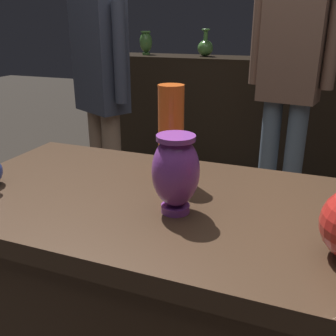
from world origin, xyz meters
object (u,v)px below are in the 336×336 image
Objects in this scene: visitor_near_left at (102,87)px; visitor_center_back at (290,72)px; shelf_vase_far_left at (146,42)px; vase_tall_behind at (171,135)px; shelf_vase_left at (205,47)px; vase_centerpiece at (176,171)px.

visitor_center_back is at bearing -134.28° from visitor_near_left.
shelf_vase_far_left is at bearing -50.96° from visitor_near_left.
vase_tall_behind is 2.33m from shelf_vase_far_left.
visitor_center_back is at bearing -33.56° from shelf_vase_far_left.
shelf_vase_left is 1.10m from visitor_center_back.
shelf_vase_left is (-0.49, 2.08, 0.13)m from vase_tall_behind.
vase_centerpiece is 0.12× the size of visitor_center_back.
vase_tall_behind is 0.18× the size of visitor_near_left.
vase_tall_behind is at bearing -76.64° from shelf_vase_left.
shelf_vase_far_left is 0.12× the size of visitor_near_left.
vase_centerpiece is at bearing -66.39° from vase_tall_behind.
visitor_center_back reaches higher than shelf_vase_left.
shelf_vase_left is (0.52, -0.00, -0.03)m from shelf_vase_far_left.
visitor_near_left reaches higher than shelf_vase_far_left.
shelf_vase_left reaches higher than shelf_vase_far_left.
visitor_center_back is 1.09× the size of visitor_near_left.
visitor_center_back reaches higher than vase_tall_behind.
shelf_vase_left is at bearing 104.31° from vase_centerpiece.
shelf_vase_far_left is (-1.01, 2.09, 0.16)m from vase_tall_behind.
shelf_vase_far_left is 1.19m from visitor_near_left.
visitor_center_back reaches higher than visitor_near_left.
shelf_vase_left is at bearing -0.43° from shelf_vase_far_left.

